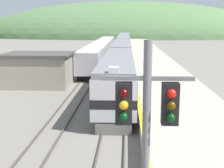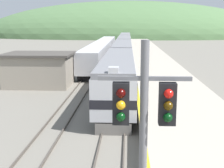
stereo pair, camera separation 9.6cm
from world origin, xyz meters
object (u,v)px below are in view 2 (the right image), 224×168
(carriage_second, at_px, (123,54))
(signal_mast_main, at_px, (143,136))
(siding_train, at_px, (102,51))
(express_train_lead_car, at_px, (118,76))
(carriage_fourth, at_px, (125,40))
(carriage_third, at_px, (124,45))

(carriage_second, xyz_separation_m, signal_mast_main, (1.29, -43.10, 2.15))
(siding_train, distance_m, signal_mast_main, 52.63)
(carriage_second, relative_size, signal_mast_main, 3.17)
(signal_mast_main, bearing_deg, siding_train, 95.81)
(siding_train, bearing_deg, express_train_lead_car, -82.56)
(express_train_lead_car, bearing_deg, carriage_fourth, 90.00)
(carriage_second, height_order, carriage_fourth, same)
(carriage_fourth, height_order, signal_mast_main, signal_mast_main)
(carriage_third, height_order, carriage_fourth, same)
(carriage_second, xyz_separation_m, carriage_third, (0.00, 21.91, 0.00))
(signal_mast_main, bearing_deg, carriage_fourth, 90.85)
(carriage_fourth, relative_size, signal_mast_main, 3.17)
(carriage_second, xyz_separation_m, carriage_fourth, (0.00, 43.81, 0.00))
(carriage_second, distance_m, carriage_third, 21.91)
(carriage_third, xyz_separation_m, carriage_fourth, (0.00, 21.91, 0.00))
(express_train_lead_car, bearing_deg, siding_train, 97.44)
(carriage_second, height_order, carriage_third, same)
(siding_train, height_order, signal_mast_main, signal_mast_main)
(carriage_second, bearing_deg, carriage_fourth, 90.00)
(carriage_fourth, bearing_deg, carriage_third, -90.00)
(siding_train, bearing_deg, carriage_second, -66.31)
(express_train_lead_car, bearing_deg, carriage_third, 90.00)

